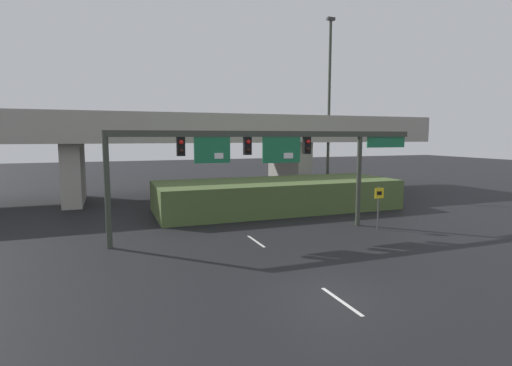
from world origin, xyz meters
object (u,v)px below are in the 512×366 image
speed_limit_sign (379,202)px  parked_sedan_near_right (363,199)px  highway_light_pole_near (329,105)px  signal_gantry (267,150)px

speed_limit_sign → parked_sedan_near_right: (3.52, 6.36, -0.93)m
speed_limit_sign → highway_light_pole_near: (3.92, 12.34, 6.51)m
highway_light_pole_near → parked_sedan_near_right: bearing=-93.9°
signal_gantry → highway_light_pole_near: (10.32, 11.05, 3.47)m
parked_sedan_near_right → signal_gantry: bearing=-165.2°
highway_light_pole_near → parked_sedan_near_right: (-0.40, -5.98, -7.44)m
signal_gantry → speed_limit_sign: signal_gantry is taller
parked_sedan_near_right → speed_limit_sign: bearing=-131.2°
signal_gantry → parked_sedan_near_right: size_ratio=3.87×
signal_gantry → speed_limit_sign: (6.40, -1.29, -3.04)m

